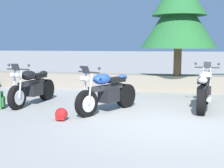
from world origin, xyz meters
TOP-DOWN VIEW (x-y plane):
  - ground_plane at (0.00, 0.00)m, footprint 120.00×120.00m
  - stone_wall at (0.00, 4.80)m, footprint 36.00×0.80m
  - motorcycle_black_near_left at (-3.65, 1.36)m, footprint 0.67×2.06m
  - motorcycle_blue_centre at (-1.43, 0.85)m, footprint 1.21×1.87m
  - motorcycle_silver_far_right at (0.96, 1.70)m, footprint 0.70×2.06m
  - rider_helmet at (-2.22, -0.21)m, footprint 0.28×0.28m
  - pine_tree_far_left at (0.29, 4.58)m, footprint 2.60×2.60m

SIDE VIEW (x-z plane):
  - ground_plane at x=0.00m, z-range 0.00..0.00m
  - rider_helmet at x=-2.22m, z-range 0.00..0.28m
  - stone_wall at x=0.00m, z-range 0.00..0.55m
  - motorcycle_black_near_left at x=-3.65m, z-range -0.10..1.07m
  - motorcycle_blue_centre at x=-1.43m, z-range -0.10..1.07m
  - motorcycle_silver_far_right at x=0.96m, z-range -0.10..1.07m
  - pine_tree_far_left at x=0.29m, z-range 0.98..4.50m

